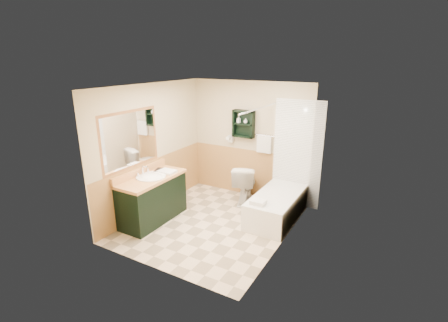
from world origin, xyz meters
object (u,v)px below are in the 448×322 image
(wall_shelf, at_px, (243,124))
(vanity_book, at_px, (155,164))
(soap_bottle_a, at_px, (239,121))
(vanity, at_px, (153,199))
(bathtub, at_px, (277,206))
(toilet, at_px, (245,183))
(soap_bottle_b, at_px, (246,121))
(hair_dryer, at_px, (231,139))

(wall_shelf, relative_size, vanity_book, 2.37)
(soap_bottle_a, bearing_deg, vanity, -113.64)
(bathtub, xyz_separation_m, toilet, (-0.84, 0.37, 0.15))
(toilet, relative_size, soap_bottle_b, 7.85)
(toilet, bearing_deg, vanity_book, 25.84)
(vanity_book, height_order, soap_bottle_a, soap_bottle_a)
(bathtub, height_order, soap_bottle_a, soap_bottle_a)
(vanity_book, bearing_deg, wall_shelf, 35.37)
(toilet, bearing_deg, soap_bottle_a, -61.73)
(soap_bottle_a, bearing_deg, vanity_book, -122.51)
(soap_bottle_b, bearing_deg, soap_bottle_a, 180.00)
(toilet, distance_m, soap_bottle_b, 1.25)
(vanity, bearing_deg, bathtub, 31.26)
(wall_shelf, bearing_deg, hair_dryer, 175.24)
(hair_dryer, distance_m, vanity_book, 1.73)
(wall_shelf, xyz_separation_m, hair_dryer, (-0.30, 0.02, -0.35))
(bathtub, relative_size, soap_bottle_a, 11.49)
(vanity_book, xyz_separation_m, soap_bottle_b, (1.11, 1.50, 0.66))
(wall_shelf, distance_m, vanity_book, 1.94)
(bathtub, distance_m, soap_bottle_b, 1.80)
(vanity, relative_size, bathtub, 0.87)
(hair_dryer, distance_m, vanity, 2.08)
(vanity, height_order, soap_bottle_a, soap_bottle_a)
(soap_bottle_a, bearing_deg, wall_shelf, 2.75)
(hair_dryer, xyz_separation_m, toilet, (0.49, -0.30, -0.81))
(wall_shelf, xyz_separation_m, vanity, (-0.89, -1.81, -1.13))
(bathtub, bearing_deg, soap_bottle_b, 146.65)
(hair_dryer, height_order, soap_bottle_a, soap_bottle_a)
(wall_shelf, relative_size, soap_bottle_b, 5.42)
(vanity, height_order, vanity_book, vanity_book)
(hair_dryer, relative_size, soap_bottle_b, 2.36)
(toilet, bearing_deg, bathtub, 137.62)
(bathtub, height_order, soap_bottle_b, soap_bottle_b)
(hair_dryer, height_order, vanity_book, hair_dryer)
(wall_shelf, height_order, bathtub, wall_shelf)
(wall_shelf, xyz_separation_m, toilet, (0.19, -0.28, -1.16))
(hair_dryer, bearing_deg, vanity, -107.95)
(bathtub, height_order, toilet, toilet)
(vanity, xyz_separation_m, toilet, (1.08, 1.53, -0.03))
(hair_dryer, distance_m, toilet, 0.99)
(hair_dryer, distance_m, soap_bottle_b, 0.54)
(soap_bottle_a, bearing_deg, toilet, -43.07)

